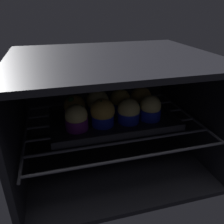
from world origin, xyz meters
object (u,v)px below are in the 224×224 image
Objects in this scene: muffin_row0_col0 at (76,118)px; muffin_row1_col0 at (75,108)px; muffin_row0_col2 at (129,112)px; muffin_row1_col3 at (141,99)px; baking_tray at (112,119)px; muffin_row1_col2 at (120,101)px; muffin_row1_col1 at (98,103)px; muffin_row0_col3 at (150,108)px; muffin_row0_col1 at (103,113)px.

muffin_row0_col0 reaches higher than muffin_row1_col0.
muffin_row0_col2 is (16.14, 0.37, -0.10)cm from muffin_row0_col0.
muffin_row0_col2 is 0.93× the size of muffin_row1_col3.
baking_tray is 5.13× the size of muffin_row0_col2.
baking_tray is 12.96cm from muffin_row1_col3.
muffin_row1_col2 is at bearing -179.01° from muffin_row1_col3.
muffin_row1_col1 is at bearing 4.82° from muffin_row1_col0.
muffin_row0_col3 reaches higher than muffin_row0_col2.
muffin_row1_col3 is (-0.09, 7.97, 0.12)cm from muffin_row0_col3.
muffin_row1_col2 reaches higher than muffin_row0_col3.
muffin_row0_col1 reaches higher than muffin_row1_col3.
muffin_row1_col2 is (3.94, 4.09, 4.31)cm from baking_tray.
muffin_row0_col1 is 15.53cm from muffin_row0_col3.
muffin_row1_col0 is (0.39, 7.82, -0.17)cm from muffin_row0_col0.
muffin_row1_col3 is (23.36, 8.43, 0.17)cm from muffin_row0_col0.
muffin_row1_col1 is 1.03× the size of muffin_row1_col3.
muffin_row0_col0 is 23.45cm from muffin_row0_col3.
muffin_row1_col0 is at bearing 87.15° from muffin_row0_col0.
baking_tray is at bearing -17.50° from muffin_row1_col0.
muffin_row1_col2 is 1.02× the size of muffin_row1_col3.
muffin_row0_col0 is 1.02× the size of muffin_row1_col0.
muffin_row1_col2 is (15.79, 8.30, 0.27)cm from muffin_row0_col0.
muffin_row0_col1 is 1.01× the size of muffin_row1_col2.
baking_tray is 4.71× the size of muffin_row1_col2.
baking_tray is at bearing 19.54° from muffin_row0_col0.
muffin_row0_col1 is 1.10× the size of muffin_row0_col2.
muffin_row1_col1 is (-15.37, 8.01, 0.39)cm from muffin_row0_col3.
muffin_row1_col3 is (7.22, 8.06, 0.27)cm from muffin_row0_col2.
baking_tray is 4.79× the size of muffin_row1_col3.
muffin_row0_col3 is (11.60, -3.75, 4.09)cm from baking_tray.
muffin_row0_col3 is (7.31, 0.08, 0.15)cm from muffin_row0_col2.
muffin_row0_col1 is at bearing -179.79° from muffin_row0_col3.
muffin_row1_col0 is (-15.75, 7.45, -0.07)cm from muffin_row0_col2.
muffin_row1_col2 is (7.87, 7.90, -0.14)cm from muffin_row0_col1.
muffin_row1_col1 is 15.28cm from muffin_row1_col3.
muffin_row1_col1 is at bearing 152.47° from muffin_row0_col3.
muffin_row1_col1 is (7.69, 0.65, 0.61)cm from muffin_row1_col0.
baking_tray is at bearing 162.08° from muffin_row0_col3.
muffin_row1_col3 is at bearing 90.64° from muffin_row0_col3.
muffin_row1_col3 reaches higher than muffin_row1_col0.
muffin_row1_col0 is at bearing 162.29° from muffin_row0_col3.
muffin_row0_col2 is at bearing -179.35° from muffin_row0_col3.
muffin_row1_col0 is 0.91× the size of muffin_row1_col2.
muffin_row0_col0 is 0.92× the size of muffin_row0_col1.
muffin_row1_col1 reaches higher than muffin_row0_col2.
muffin_row0_col0 is 7.83cm from muffin_row1_col0.
muffin_row0_col3 is 1.04× the size of muffin_row1_col0.
muffin_row1_col1 and muffin_row1_col2 have the same top height.
muffin_row1_col1 is (8.08, 8.47, 0.44)cm from muffin_row0_col0.
baking_tray is 5.20× the size of muffin_row1_col0.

